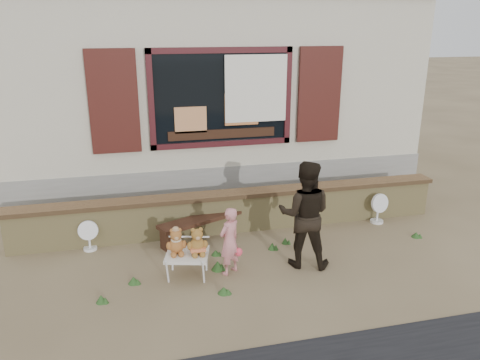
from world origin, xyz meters
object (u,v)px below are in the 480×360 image
object	(u,v)px
folding_chair	(187,255)
teddy_bear_right	(197,240)
child	(229,241)
teddy_bear_left	(176,241)
bench	(204,223)
adult	(305,214)

from	to	relation	value
folding_chair	teddy_bear_right	xyz separation A→B (m)	(0.14, -0.04, 0.22)
folding_chair	child	size ratio (longest dim) A/B	0.70
child	teddy_bear_left	bearing A→B (deg)	-40.86
bench	adult	distance (m)	1.74
teddy_bear_left	child	bearing A→B (deg)	8.47
bench	adult	bearing A→B (deg)	-65.91
teddy_bear_right	adult	size ratio (longest dim) A/B	0.25
folding_chair	teddy_bear_right	size ratio (longest dim) A/B	1.76
folding_chair	adult	bearing A→B (deg)	13.26
teddy_bear_left	teddy_bear_right	distance (m)	0.28
folding_chair	teddy_bear_right	world-z (taller)	teddy_bear_right
teddy_bear_left	adult	distance (m)	1.79
folding_chair	child	world-z (taller)	child
bench	adult	xyz separation A→B (m)	(1.23, -1.13, 0.48)
teddy_bear_left	teddy_bear_right	size ratio (longest dim) A/B	0.97
bench	adult	size ratio (longest dim) A/B	0.99
teddy_bear_right	adult	world-z (taller)	adult
child	bench	bearing A→B (deg)	-116.13
bench	folding_chair	size ratio (longest dim) A/B	2.27
bench	teddy_bear_right	distance (m)	1.18
bench	teddy_bear_right	bearing A→B (deg)	-126.80
child	adult	size ratio (longest dim) A/B	0.63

